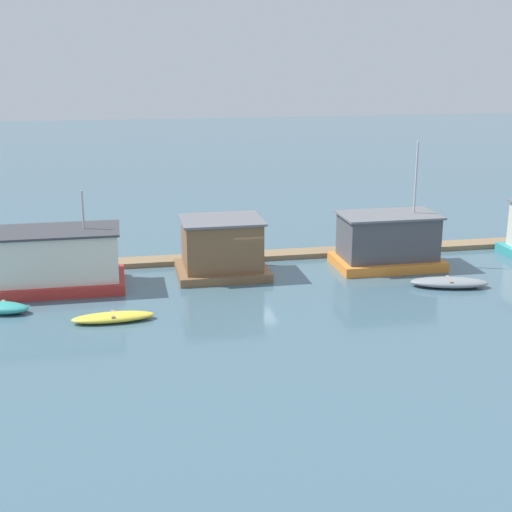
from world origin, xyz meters
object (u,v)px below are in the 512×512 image
Objects in this scene: houseboat_orange at (388,242)px; mooring_post_near_right at (216,254)px; dinghy_teal at (0,308)px; houseboat_brown at (222,248)px; dinghy_grey at (449,282)px; houseboat_red at (56,261)px; dinghy_yellow at (113,317)px.

mooring_post_near_right is (-9.79, 2.12, -0.81)m from houseboat_orange.
dinghy_teal is 2.23× the size of mooring_post_near_right.
houseboat_brown is 12.50m from dinghy_grey.
houseboat_red is 1.62× the size of dinghy_grey.
dinghy_teal is 22.95m from dinghy_grey.
mooring_post_near_right is at bearing 16.82° from houseboat_red.
houseboat_red is 4.29m from dinghy_teal.
dinghy_teal is 12.76m from mooring_post_near_right.
dinghy_grey is 13.31m from mooring_post_near_right.
houseboat_red is 18.63m from houseboat_orange.
houseboat_brown is 9.69m from houseboat_orange.
dinghy_yellow is at bearing -133.94° from houseboat_brown.
houseboat_red is at bearing 117.89° from dinghy_yellow.
dinghy_grey is 3.16× the size of mooring_post_near_right.
dinghy_teal reaches higher than dinghy_grey.
houseboat_orange reaches higher than houseboat_brown.
houseboat_orange is 5.30× the size of mooring_post_near_right.
dinghy_yellow is 0.89× the size of dinghy_grey.
mooring_post_near_right is (5.94, 8.11, 0.48)m from dinghy_yellow.
dinghy_grey is (20.50, -3.72, -1.30)m from houseboat_red.
houseboat_orange is 1.89× the size of dinghy_yellow.
houseboat_brown is (8.93, 0.83, -0.03)m from houseboat_red.
houseboat_orange is at bearing 1.68° from houseboat_red.
houseboat_orange reaches higher than dinghy_yellow.
dinghy_teal is (-11.38, -4.11, -1.25)m from houseboat_brown.
houseboat_orange is 16.89m from dinghy_yellow.
houseboat_red reaches higher than mooring_post_near_right.
houseboat_red is at bearing 169.71° from dinghy_grey.
houseboat_red is 2.29× the size of dinghy_teal.
houseboat_brown is 3.69× the size of mooring_post_near_right.
houseboat_orange is 10.05m from mooring_post_near_right.
dinghy_grey is (11.57, -4.55, -1.27)m from houseboat_brown.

